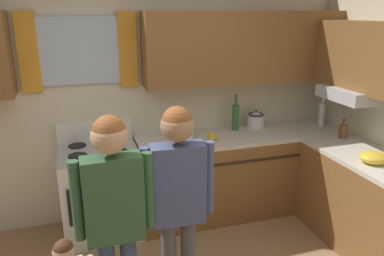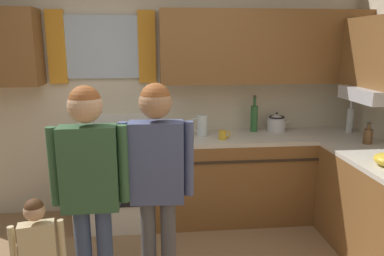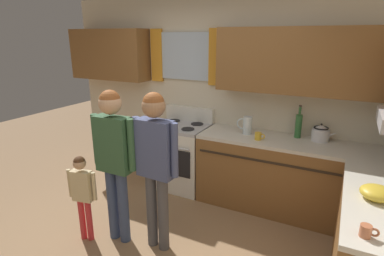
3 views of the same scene
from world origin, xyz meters
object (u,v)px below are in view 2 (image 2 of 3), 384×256
(bottle_squat_brown, at_px, (368,136))
(adult_in_plaid, at_px, (157,171))
(mug_mustard_yellow, at_px, (223,135))
(water_pitcher, at_px, (202,125))
(small_child, at_px, (39,252))
(bottle_wine_green, at_px, (254,118))
(bottle_tall_clear, at_px, (350,119))
(stove_oven, at_px, (114,179))
(stovetop_kettle, at_px, (276,122))
(adult_holding_child, at_px, (90,177))

(bottle_squat_brown, xyz_separation_m, adult_in_plaid, (-2.01, -0.86, 0.03))
(mug_mustard_yellow, xyz_separation_m, adult_in_plaid, (-0.66, -1.16, 0.06))
(water_pitcher, distance_m, small_child, 2.02)
(water_pitcher, xyz_separation_m, small_child, (-1.21, -1.56, -0.42))
(bottle_wine_green, relative_size, bottle_squat_brown, 1.92)
(mug_mustard_yellow, bearing_deg, bottle_tall_clear, 6.58)
(stove_oven, height_order, bottle_squat_brown, bottle_squat_brown)
(bottle_wine_green, height_order, mug_mustard_yellow, bottle_wine_green)
(water_pitcher, relative_size, adult_in_plaid, 0.14)
(stovetop_kettle, height_order, adult_in_plaid, adult_in_plaid)
(adult_holding_child, bearing_deg, small_child, -152.36)
(stove_oven, bearing_deg, bottle_squat_brown, -9.92)
(water_pitcher, xyz_separation_m, adult_holding_child, (-0.90, -1.40, -0.01))
(adult_in_plaid, bearing_deg, water_pitcher, 70.36)
(bottle_tall_clear, relative_size, adult_in_plaid, 0.23)
(bottle_squat_brown, bearing_deg, bottle_tall_clear, 82.23)
(stovetop_kettle, relative_size, adult_in_plaid, 0.17)
(bottle_squat_brown, height_order, adult_in_plaid, adult_in_plaid)
(bottle_wine_green, xyz_separation_m, bottle_squat_brown, (0.95, -0.60, -0.07))
(mug_mustard_yellow, relative_size, small_child, 0.13)
(stovetop_kettle, bearing_deg, adult_in_plaid, -132.01)
(bottle_tall_clear, xyz_separation_m, stovetop_kettle, (-0.76, 0.14, -0.05))
(bottle_tall_clear, bearing_deg, small_child, -150.94)
(water_pitcher, bearing_deg, bottle_tall_clear, -0.05)
(stove_oven, xyz_separation_m, bottle_tall_clear, (2.52, 0.03, 0.57))
(bottle_wine_green, height_order, water_pitcher, bottle_wine_green)
(mug_mustard_yellow, height_order, adult_holding_child, adult_holding_child)
(mug_mustard_yellow, bearing_deg, adult_holding_child, -131.46)
(stove_oven, height_order, mug_mustard_yellow, stove_oven)
(mug_mustard_yellow, bearing_deg, adult_in_plaid, -119.91)
(bottle_tall_clear, relative_size, bottle_wine_green, 0.93)
(adult_in_plaid, bearing_deg, bottle_squat_brown, 23.14)
(mug_mustard_yellow, distance_m, adult_in_plaid, 1.33)
(bottle_wine_green, bearing_deg, bottle_squat_brown, -32.04)
(bottle_wine_green, bearing_deg, bottle_tall_clear, -7.73)
(small_child, bearing_deg, stovetop_kettle, 39.69)
(mug_mustard_yellow, bearing_deg, bottle_wine_green, 37.39)
(adult_in_plaid, height_order, small_child, adult_in_plaid)
(bottle_squat_brown, relative_size, water_pitcher, 0.93)
(stove_oven, bearing_deg, stovetop_kettle, 5.38)
(bottle_tall_clear, relative_size, stovetop_kettle, 1.34)
(bottle_wine_green, distance_m, mug_mustard_yellow, 0.51)
(bottle_squat_brown, distance_m, water_pitcher, 1.61)
(stovetop_kettle, relative_size, water_pitcher, 1.24)
(bottle_squat_brown, distance_m, stovetop_kettle, 0.92)
(bottle_wine_green, bearing_deg, adult_holding_child, -134.02)
(stove_oven, distance_m, mug_mustard_yellow, 1.22)
(mug_mustard_yellow, relative_size, adult_in_plaid, 0.08)
(bottle_squat_brown, height_order, stovetop_kettle, stovetop_kettle)
(water_pitcher, height_order, small_child, water_pitcher)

